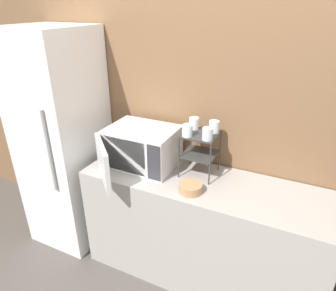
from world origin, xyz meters
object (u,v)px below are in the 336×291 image
glass_front_left (187,130)px  bowl (190,188)px  microwave (141,148)px  glass_back_left (194,123)px  glass_back_right (214,127)px  glass_front_right (207,134)px  dish_rack (200,145)px  refrigerator (64,143)px

glass_front_left → bowl: (0.11, -0.18, -0.34)m
microwave → glass_back_left: bearing=21.5°
glass_back_right → bowl: 0.47m
glass_front_left → glass_front_right: bearing=1.5°
glass_back_right → glass_front_right: size_ratio=1.00×
glass_back_left → bowl: 0.49m
dish_rack → refrigerator: bearing=-174.1°
dish_rack → microwave: bearing=-170.1°
dish_rack → glass_front_right: bearing=-46.6°
glass_front_left → glass_back_right: bearing=45.0°
dish_rack → glass_front_right: 0.17m
glass_front_left → glass_back_left: 0.15m
microwave → refrigerator: size_ratio=0.36×
glass_front_right → glass_back_left: bearing=136.3°
dish_rack → refrigerator: 1.23m
glass_front_left → glass_back_right: 0.21m
bowl → glass_back_right: bearing=82.5°
bowl → glass_back_left: bearing=109.2°
microwave → glass_front_left: (0.39, 0.00, 0.21)m
microwave → refrigerator: (-0.76, -0.05, -0.09)m
microwave → dish_rack: dish_rack is taller
glass_back_right → bowl: size_ratio=0.52×
glass_back_left → dish_rack: bearing=-40.8°
dish_rack → glass_back_right: size_ratio=3.84×
glass_back_right → glass_front_right: same height
microwave → glass_back_right: (0.54, 0.15, 0.21)m
glass_front_right → refrigerator: bearing=-177.8°
dish_rack → glass_front_right: (0.07, -0.08, 0.13)m
microwave → glass_back_left: 0.46m
dish_rack → bowl: size_ratio=2.01×
glass_back_left → bowl: bearing=-70.8°
microwave → bowl: microwave is taller
microwave → glass_back_right: bearing=15.7°
dish_rack → glass_front_left: (-0.07, -0.08, 0.13)m
bowl → microwave: bearing=160.2°
glass_front_left → glass_back_right: (0.15, 0.15, 0.00)m
microwave → glass_back_right: 0.60m
glass_back_left → refrigerator: (-1.14, -0.19, -0.31)m
dish_rack → glass_front_left: glass_front_left is taller
dish_rack → glass_back_left: (-0.08, 0.07, 0.13)m
glass_front_left → glass_back_right: same height
glass_front_left → glass_front_right: size_ratio=1.00×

